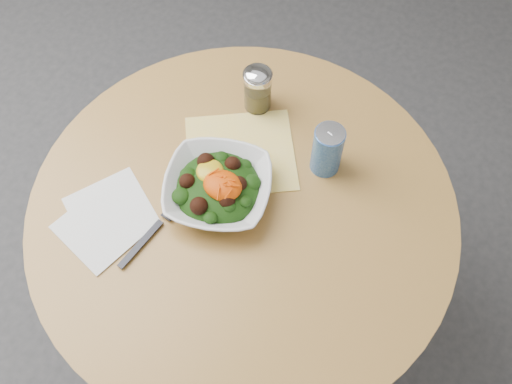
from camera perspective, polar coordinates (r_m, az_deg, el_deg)
ground at (r=1.88m, az=-0.88°, el=-12.35°), size 6.00×6.00×0.00m
table at (r=1.37m, az=-1.19°, el=-5.34°), size 0.90×0.90×0.75m
cloth_napkin at (r=1.26m, az=-1.57°, el=3.94°), size 0.31×0.31×0.00m
paper_napkins at (r=1.21m, az=-14.70°, el=-2.54°), size 0.22×0.24×0.00m
salad_bowl at (r=1.18m, az=-3.82°, el=0.47°), size 0.28×0.28×0.08m
fork at (r=1.18m, az=-10.02°, el=-3.62°), size 0.05×0.20×0.00m
spice_shaker at (r=1.29m, az=0.16°, el=10.27°), size 0.07×0.07×0.12m
beverage_can at (r=1.20m, az=7.14°, el=4.20°), size 0.06×0.06×0.12m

